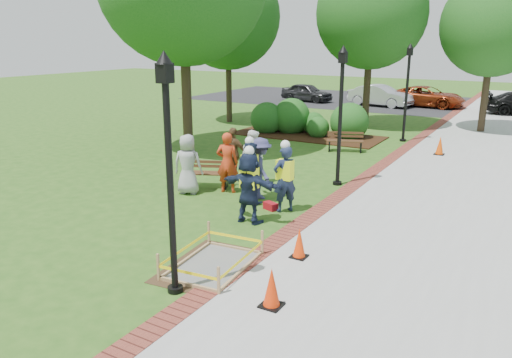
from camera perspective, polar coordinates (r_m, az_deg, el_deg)
The scene contains 34 objects.
ground at distance 12.27m, azimuth -4.87°, elevation -5.50°, with size 100.00×100.00×0.00m, color #285116.
sidewalk at distance 19.89m, azimuth 24.74°, elevation 1.42°, with size 6.00×60.00×0.02m, color #9E9E99.
brick_edging at distance 20.41m, azimuth 15.69°, elevation 2.65°, with size 0.50×60.00×0.03m, color maroon.
mulch_bed at distance 23.81m, azimuth 5.85°, elevation 4.97°, with size 7.00×3.00×0.05m, color #381E0F.
parking_lot at distance 37.19m, azimuth 19.95°, elevation 7.97°, with size 36.00×12.00×0.01m, color black.
wet_concrete_pad at distance 10.14m, azimuth -4.91°, elevation -8.79°, with size 1.91×2.45×0.55m.
bench_near at distance 15.47m, azimuth -5.78°, elevation -0.01°, with size 1.55×1.04×0.80m.
bench_far at distance 20.63m, azimuth 10.14°, elevation 3.79°, with size 1.52×0.95×0.78m.
cone_front at distance 8.66m, azimuth 1.80°, elevation -12.40°, with size 0.37×0.37×0.73m.
cone_back at distance 10.50m, azimuth 4.97°, elevation -7.38°, with size 0.33×0.33×0.66m.
cone_far at distance 20.95m, azimuth 20.27°, elevation 3.55°, with size 0.38×0.38×0.75m.
toolbox at distance 13.42m, azimuth 1.68°, elevation -3.11°, with size 0.39×0.22×0.20m, color maroon.
lamp_near at distance 8.53m, azimuth -9.92°, elevation 2.27°, with size 0.28×0.28×4.26m.
lamp_mid at distance 15.42m, azimuth 9.66°, elevation 8.25°, with size 0.28×0.28×4.26m.
lamp_far at distance 23.04m, azimuth 16.90°, elevation 10.21°, with size 0.28×0.28×4.26m.
tree_back at distance 26.57m, azimuth 13.05°, elevation 17.96°, with size 5.47×5.47×8.39m.
tree_right at distance 26.86m, azimuth 25.51°, elevation 15.61°, with size 4.85×4.85×7.50m.
tree_far at distance 27.54m, azimuth -3.23°, elevation 18.03°, with size 5.50×5.50×8.30m.
shrub_a at distance 24.58m, azimuth 1.24°, elevation 5.34°, with size 1.61×1.61×1.61m, color #154A17.
shrub_b at distance 24.61m, azimuth 4.04°, elevation 5.32°, with size 1.81×1.81×1.81m, color #154A17.
shrub_c at distance 23.57m, azimuth 7.07°, elevation 4.78°, with size 1.04×1.04×1.04m, color #154A17.
shrub_d at distance 23.56m, azimuth 10.53°, elevation 4.63°, with size 1.76×1.76×1.76m, color #154A17.
shrub_e at distance 24.49m, azimuth 6.58°, elevation 5.21°, with size 1.11×1.11×1.11m, color #154A17.
casual_person_a at distance 14.74m, azimuth -7.80°, elevation 1.67°, with size 0.65×0.52×1.77m.
casual_person_b at distance 14.75m, azimuth -3.29°, elevation 1.87°, with size 0.67×0.54×1.81m.
casual_person_c at distance 15.64m, azimuth -0.39°, elevation 2.52°, with size 0.61×0.46×1.71m.
casual_person_d at distance 16.11m, azimuth -2.60°, elevation 2.88°, with size 0.55×0.36×1.71m.
casual_person_e at distance 14.19m, azimuth 0.51°, elevation 1.23°, with size 0.66×0.64×1.75m.
hivis_worker_a at distance 12.25m, azimuth -0.77°, elevation -0.71°, with size 0.58×0.38×1.95m.
hivis_worker_b at distance 13.06m, azimuth 3.31°, elevation 0.26°, with size 0.64×0.67×1.93m.
hivis_worker_c at distance 13.79m, azimuth -0.74°, elevation 1.03°, with size 0.60×0.44×1.88m.
parked_car_a at distance 37.23m, azimuth 5.80°, elevation 8.82°, with size 4.37×1.90×1.42m, color #27272A.
parked_car_b at distance 35.37m, azimuth 13.92°, elevation 8.08°, with size 4.76×2.07×1.55m, color #B2B1B6.
parked_car_c at distance 35.96m, azimuth 18.83°, elevation 7.82°, with size 4.57×1.99×1.49m, color maroon.
Camera 1 is at (6.64, -9.32, 4.43)m, focal length 35.00 mm.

